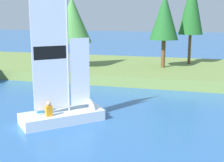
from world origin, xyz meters
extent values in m
cube|color=olive|center=(0.00, 22.69, 0.38)|extent=(80.00, 11.57, 0.76)
cylinder|color=brown|center=(-6.58, 20.04, 1.77)|extent=(0.43, 0.43, 2.02)
cone|color=#47893D|center=(-6.58, 20.04, 4.59)|extent=(3.14, 3.14, 3.62)
cylinder|color=brown|center=(0.63, 21.81, 1.89)|extent=(0.33, 0.33, 2.27)
cone|color=#1E5B23|center=(0.63, 21.81, 4.87)|extent=(2.29, 2.29, 3.68)
cylinder|color=brown|center=(2.57, 24.54, 2.05)|extent=(0.26, 0.26, 2.58)
cone|color=#1E5B23|center=(2.57, 24.54, 5.79)|extent=(2.11, 2.11, 4.90)
cube|color=silver|center=(-2.42, 8.91, 0.25)|extent=(3.76, 3.76, 0.49)
cone|color=silver|center=(-1.09, 10.25, 0.25)|extent=(1.65, 1.65, 1.39)
cylinder|color=#B7B7BC|center=(-2.15, 9.18, 3.20)|extent=(0.08, 0.08, 5.43)
cube|color=white|center=(-2.74, 8.59, 3.20)|extent=(1.19, 1.20, 4.91)
cube|color=black|center=(-2.74, 8.59, 3.29)|extent=(1.08, 1.08, 0.59)
cube|color=white|center=(-1.74, 9.60, 2.29)|extent=(0.71, 0.71, 3.20)
cylinder|color=#B7B7BC|center=(-2.74, 8.59, 0.71)|extent=(1.21, 1.22, 0.06)
cube|color=orange|center=(-2.69, 8.16, 0.73)|extent=(0.34, 0.34, 0.47)
sphere|color=tan|center=(-2.69, 8.16, 1.07)|extent=(0.20, 0.20, 0.20)
cube|color=#338CCC|center=(-3.33, 8.48, 0.76)|extent=(0.34, 0.34, 0.54)
sphere|color=tan|center=(-3.33, 8.48, 1.14)|extent=(0.20, 0.20, 0.20)
camera|label=1|loc=(3.81, -4.06, 4.86)|focal=50.81mm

